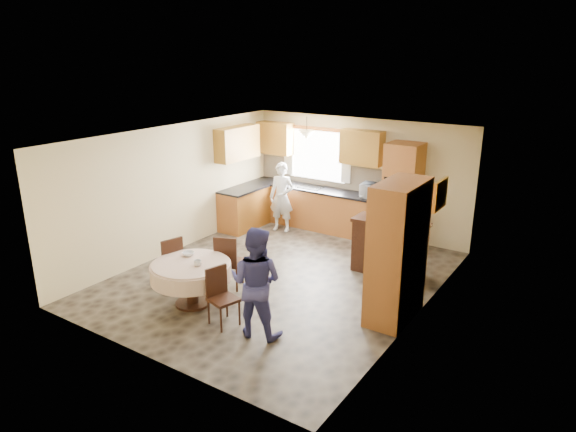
% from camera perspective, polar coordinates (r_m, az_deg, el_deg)
% --- Properties ---
extents(floor, '(5.00, 6.00, 0.01)m').
position_cam_1_polar(floor, '(9.16, -0.94, -6.84)').
color(floor, brown).
rests_on(floor, ground).
extents(ceiling, '(5.00, 6.00, 0.01)m').
position_cam_1_polar(ceiling, '(8.42, -1.02, 8.80)').
color(ceiling, white).
rests_on(ceiling, wall_back).
extents(wall_back, '(5.00, 0.02, 2.50)m').
position_cam_1_polar(wall_back, '(11.22, 7.74, 4.44)').
color(wall_back, '#D0BC85').
rests_on(wall_back, floor).
extents(wall_front, '(5.00, 0.02, 2.50)m').
position_cam_1_polar(wall_front, '(6.61, -15.92, -5.82)').
color(wall_front, '#D0BC85').
rests_on(wall_front, floor).
extents(wall_left, '(0.02, 6.00, 2.50)m').
position_cam_1_polar(wall_left, '(10.28, -12.57, 2.92)').
color(wall_left, '#D0BC85').
rests_on(wall_left, floor).
extents(wall_right, '(0.02, 6.00, 2.50)m').
position_cam_1_polar(wall_right, '(7.65, 14.68, -2.44)').
color(wall_right, '#D0BC85').
rests_on(wall_right, floor).
extents(window, '(1.40, 0.03, 1.10)m').
position_cam_1_polar(window, '(11.59, 3.30, 6.77)').
color(window, white).
rests_on(window, wall_back).
extents(curtain_left, '(0.22, 0.02, 1.15)m').
position_cam_1_polar(curtain_left, '(11.92, 0.05, 7.37)').
color(curtain_left, white).
rests_on(curtain_left, wall_back).
extents(curtain_right, '(0.22, 0.02, 1.15)m').
position_cam_1_polar(curtain_right, '(11.18, 6.51, 6.54)').
color(curtain_right, white).
rests_on(curtain_right, wall_back).
extents(base_cab_back, '(3.30, 0.60, 0.88)m').
position_cam_1_polar(base_cab_back, '(11.56, 3.14, 0.82)').
color(base_cab_back, '#AF5E2E').
rests_on(base_cab_back, floor).
extents(counter_back, '(3.30, 0.64, 0.04)m').
position_cam_1_polar(counter_back, '(11.43, 3.18, 3.02)').
color(counter_back, black).
rests_on(counter_back, base_cab_back).
extents(base_cab_left, '(0.60, 1.20, 0.88)m').
position_cam_1_polar(base_cab_left, '(11.58, -4.90, 0.81)').
color(base_cab_left, '#AF5E2E').
rests_on(base_cab_left, floor).
extents(counter_left, '(0.64, 1.20, 0.04)m').
position_cam_1_polar(counter_left, '(11.45, -4.96, 3.01)').
color(counter_left, black).
rests_on(counter_left, base_cab_left).
extents(backsplash, '(3.30, 0.02, 0.55)m').
position_cam_1_polar(backsplash, '(11.61, 3.93, 4.66)').
color(backsplash, beige).
rests_on(backsplash, wall_back).
extents(wall_cab_left, '(0.85, 0.33, 0.72)m').
position_cam_1_polar(wall_cab_left, '(11.97, -1.42, 8.66)').
color(wall_cab_left, '#BD822F').
rests_on(wall_cab_left, wall_back).
extents(wall_cab_right, '(0.90, 0.33, 0.72)m').
position_cam_1_polar(wall_cab_right, '(10.88, 8.22, 7.55)').
color(wall_cab_right, '#BD822F').
rests_on(wall_cab_right, wall_back).
extents(wall_cab_side, '(0.33, 1.20, 0.72)m').
position_cam_1_polar(wall_cab_side, '(11.32, -5.64, 8.05)').
color(wall_cab_side, '#BD822F').
rests_on(wall_cab_side, wall_left).
extents(oven_tower, '(0.66, 0.62, 2.12)m').
position_cam_1_polar(oven_tower, '(10.55, 12.57, 2.24)').
color(oven_tower, '#AF5E2E').
rests_on(oven_tower, floor).
extents(oven_upper, '(0.56, 0.01, 0.45)m').
position_cam_1_polar(oven_upper, '(10.22, 11.99, 2.88)').
color(oven_upper, black).
rests_on(oven_upper, oven_tower).
extents(oven_lower, '(0.56, 0.01, 0.45)m').
position_cam_1_polar(oven_lower, '(10.36, 11.82, 0.21)').
color(oven_lower, black).
rests_on(oven_lower, oven_tower).
extents(pendant, '(0.36, 0.36, 0.18)m').
position_cam_1_polar(pendant, '(11.09, 2.08, 9.02)').
color(pendant, beige).
rests_on(pendant, ceiling).
extents(sideboard, '(1.32, 0.57, 0.94)m').
position_cam_1_polar(sideboard, '(9.32, 11.17, -3.61)').
color(sideboard, '#3D1E10').
rests_on(sideboard, floor).
extents(space_heater, '(0.48, 0.39, 0.57)m').
position_cam_1_polar(space_heater, '(8.95, 12.56, -5.91)').
color(space_heater, black).
rests_on(space_heater, floor).
extents(cupboard, '(0.55, 1.10, 2.10)m').
position_cam_1_polar(cupboard, '(7.63, 12.07, -3.92)').
color(cupboard, '#AF5E2E').
rests_on(cupboard, floor).
extents(dining_table, '(1.25, 1.25, 0.71)m').
position_cam_1_polar(dining_table, '(8.16, -10.72, -6.14)').
color(dining_table, '#3D1E10').
rests_on(dining_table, floor).
extents(chair_left, '(0.49, 0.49, 0.93)m').
position_cam_1_polar(chair_left, '(8.73, -12.98, -4.90)').
color(chair_left, '#3D1E10').
rests_on(chair_left, floor).
extents(chair_back, '(0.54, 0.54, 0.95)m').
position_cam_1_polar(chair_back, '(8.60, -6.72, -4.83)').
color(chair_back, '#3D1E10').
rests_on(chair_back, floor).
extents(chair_right, '(0.46, 0.46, 0.86)m').
position_cam_1_polar(chair_right, '(7.59, -7.50, -8.49)').
color(chair_right, '#3D1E10').
rests_on(chair_right, floor).
extents(framed_picture, '(0.06, 0.57, 0.47)m').
position_cam_1_polar(framed_picture, '(8.24, 16.55, 2.30)').
color(framed_picture, gold).
rests_on(framed_picture, wall_right).
extents(microwave, '(0.58, 0.42, 0.30)m').
position_cam_1_polar(microwave, '(10.73, 9.59, 2.75)').
color(microwave, silver).
rests_on(microwave, counter_back).
extents(person_sink, '(0.62, 0.46, 1.53)m').
position_cam_1_polar(person_sink, '(11.26, -0.71, 2.10)').
color(person_sink, silver).
rests_on(person_sink, floor).
extents(person_dining, '(0.88, 0.75, 1.59)m').
position_cam_1_polar(person_dining, '(7.13, -3.59, -7.35)').
color(person_dining, navy).
rests_on(person_dining, floor).
extents(bowl_sideboard, '(0.30, 0.30, 0.06)m').
position_cam_1_polar(bowl_sideboard, '(9.29, 9.17, -0.29)').
color(bowl_sideboard, '#B2B2B2').
rests_on(bowl_sideboard, sideboard).
extents(bottle_sideboard, '(0.16, 0.16, 0.32)m').
position_cam_1_polar(bottle_sideboard, '(9.01, 13.27, -0.26)').
color(bottle_sideboard, silver).
rests_on(bottle_sideboard, sideboard).
extents(cup_table, '(0.15, 0.15, 0.09)m').
position_cam_1_polar(cup_table, '(7.95, -9.99, -5.17)').
color(cup_table, '#B2B2B2').
rests_on(cup_table, dining_table).
extents(bowl_table, '(0.21, 0.21, 0.06)m').
position_cam_1_polar(bowl_table, '(8.36, -11.01, -4.16)').
color(bowl_table, '#B2B2B2').
rests_on(bowl_table, dining_table).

